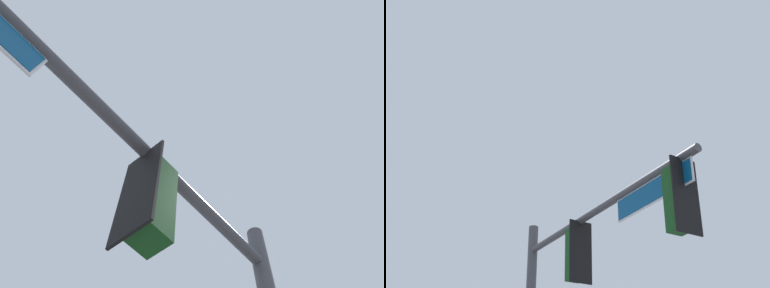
{
  "view_description": "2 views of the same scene",
  "coord_description": "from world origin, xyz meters",
  "views": [
    {
      "loc": [
        -2.07,
        -5.69,
        1.99
      ],
      "look_at": [
        -3.37,
        -7.19,
        5.57
      ],
      "focal_mm": 35.0,
      "sensor_mm": 36.0,
      "label": 1
    },
    {
      "loc": [
        6.75,
        -11.47,
        1.43
      ],
      "look_at": [
        -2.61,
        -7.85,
        7.16
      ],
      "focal_mm": 50.0,
      "sensor_mm": 36.0,
      "label": 2
    }
  ],
  "objects": [
    {
      "name": "signal_pole_near",
      "position": [
        -3.16,
        -7.64,
        4.33
      ],
      "size": [
        5.95,
        1.29,
        6.19
      ],
      "color": "#47474C",
      "rests_on": "ground_plane"
    }
  ]
}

